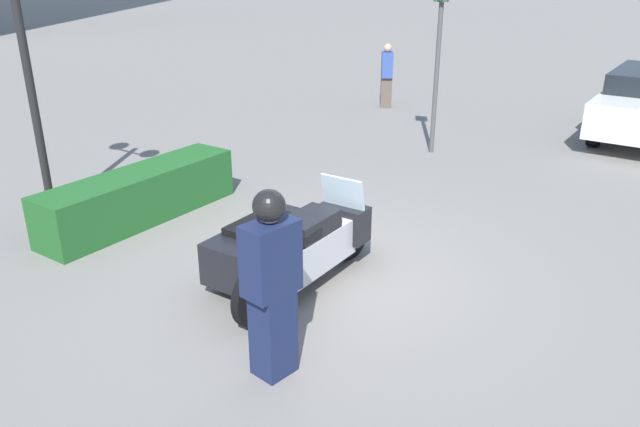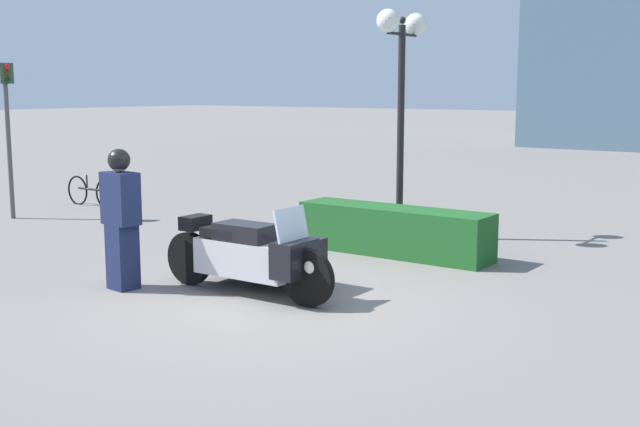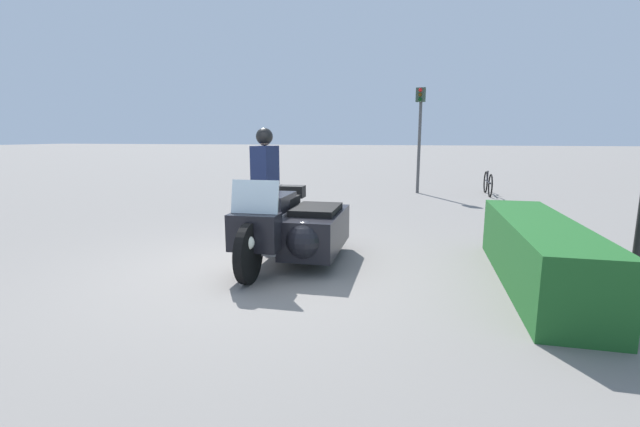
% 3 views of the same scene
% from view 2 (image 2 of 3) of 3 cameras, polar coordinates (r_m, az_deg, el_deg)
% --- Properties ---
extents(ground_plane, '(160.00, 160.00, 0.00)m').
position_cam_2_polar(ground_plane, '(9.92, -3.39, -6.20)').
color(ground_plane, slate).
extents(police_motorcycle, '(2.64, 1.20, 1.18)m').
position_cam_2_polar(police_motorcycle, '(10.32, -4.14, -2.88)').
color(police_motorcycle, black).
rests_on(police_motorcycle, ground).
extents(officer_rider, '(0.53, 0.36, 1.82)m').
position_cam_2_polar(officer_rider, '(10.60, -13.96, -0.15)').
color(officer_rider, '#192347').
rests_on(officer_rider, ground).
extents(hedge_bush_curbside, '(3.16, 0.74, 0.75)m').
position_cam_2_polar(hedge_bush_curbside, '(12.59, 5.27, -1.24)').
color(hedge_bush_curbside, '#1E5623').
rests_on(hedge_bush_curbside, ground).
extents(twin_lamp_post, '(0.38, 1.31, 3.86)m').
position_cam_2_polar(twin_lamp_post, '(13.84, 5.83, 10.96)').
color(twin_lamp_post, black).
rests_on(twin_lamp_post, ground).
extents(traffic_light_far, '(0.22, 0.28, 3.07)m').
position_cam_2_polar(traffic_light_far, '(16.97, -21.32, 6.48)').
color(traffic_light_far, '#4C4C4C').
rests_on(traffic_light_far, ground).
extents(bicycle_parked, '(1.64, 0.06, 0.71)m').
position_cam_2_polar(bicycle_parked, '(18.36, -15.94, 1.49)').
color(bicycle_parked, black).
rests_on(bicycle_parked, ground).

